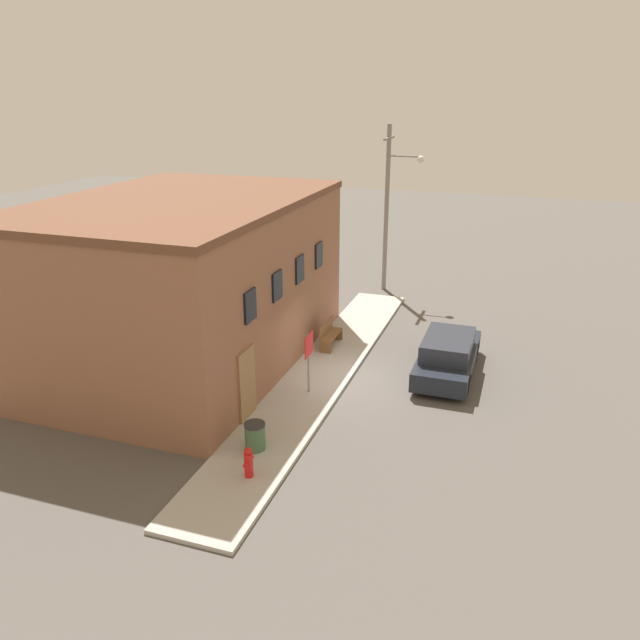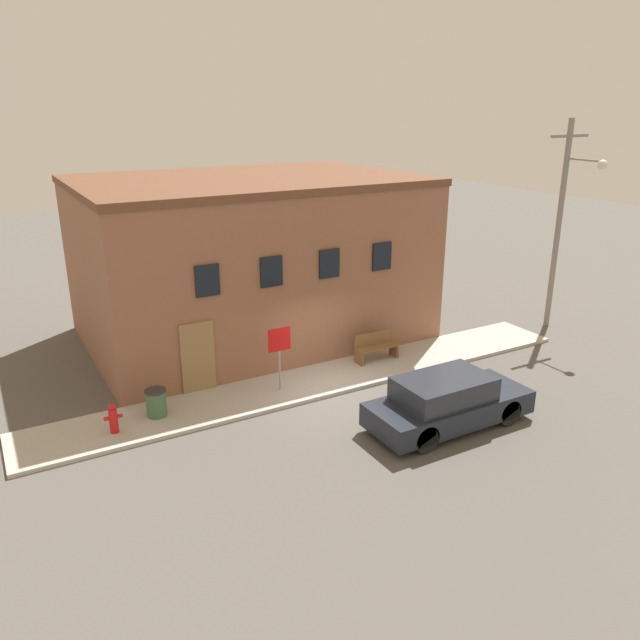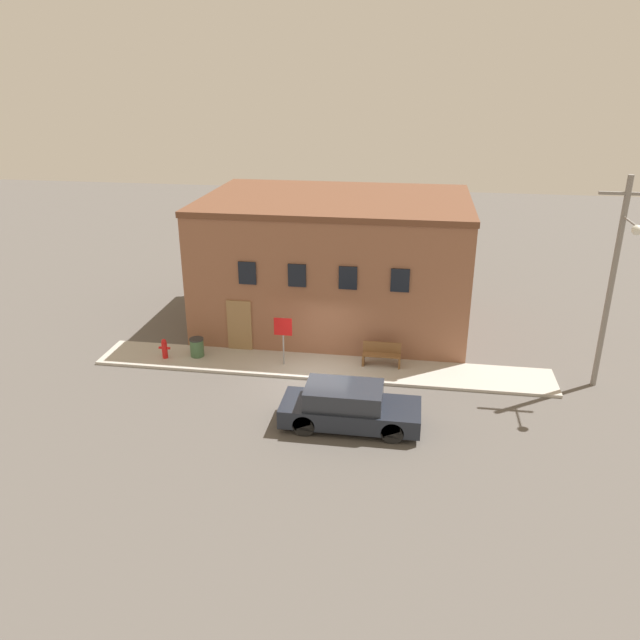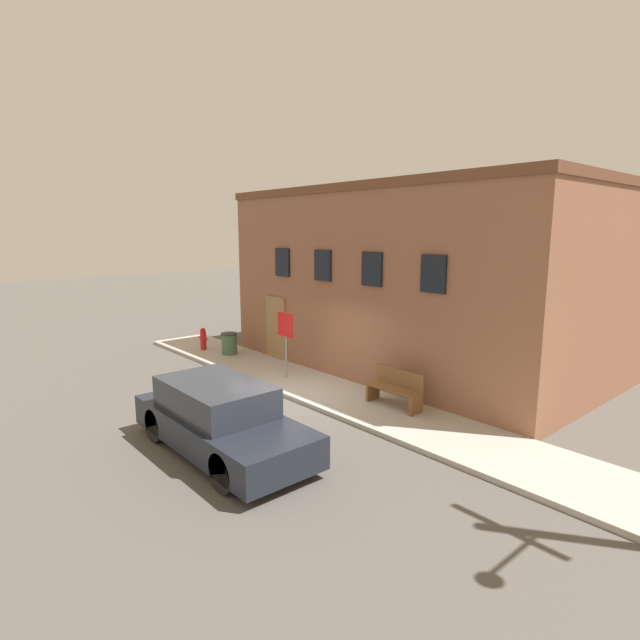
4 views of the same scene
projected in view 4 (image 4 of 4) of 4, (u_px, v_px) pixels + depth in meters
The scene contains 8 objects.
ground_plane at pixel (290, 400), 13.02m from camera, with size 80.00×80.00×0.00m, color #56514C.
sidewalk at pixel (321, 390), 13.69m from camera, with size 17.44×2.12×0.11m.
brick_building at pixel (431, 278), 16.47m from camera, with size 11.31×7.86×5.67m.
fire_hydrant at pixel (203, 339), 18.03m from camera, with size 0.46×0.22×0.80m.
stop_sign at pixel (285, 332), 14.43m from camera, with size 0.70×0.06×1.92m.
bench at pixel (395, 389), 12.18m from camera, with size 1.46×0.44×0.90m.
trash_bin at pixel (229, 343), 17.38m from camera, with size 0.56×0.56×0.75m.
parked_car at pixel (220, 419), 9.89m from camera, with size 4.44×1.75×1.41m.
Camera 4 is at (9.89, -7.59, 4.35)m, focal length 28.00 mm.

